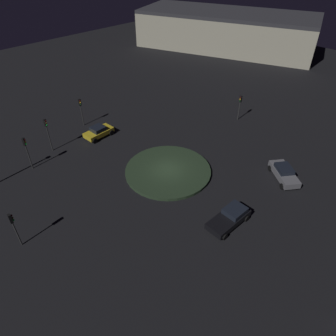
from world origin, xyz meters
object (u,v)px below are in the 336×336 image
Objects in this scene: traffic_light_east at (13,224)px; traffic_light_west at (240,103)px; car_black at (230,217)px; traffic_light_southeast_near at (26,147)px; store_building at (226,30)px; car_yellow at (99,132)px; traffic_light_southeast at (47,129)px; traffic_light_south at (81,107)px; car_grey at (284,173)px.

traffic_light_east is 32.22m from traffic_light_west.
traffic_light_east is (15.03, -11.25, 1.95)m from car_black.
traffic_light_east is 1.01× the size of traffic_light_west.
traffic_light_southeast_near is 0.10× the size of store_building.
car_yellow is 0.96× the size of traffic_light_southeast_near.
traffic_light_southeast_near is (3.45, 1.76, -0.19)m from traffic_light_southeast.
traffic_light_southeast_near is at bearing -91.72° from traffic_light_southeast.
car_yellow is 18.38m from traffic_light_east.
store_building reaches higher than traffic_light_south.
traffic_light_west is (-16.84, 14.34, -0.17)m from traffic_light_south.
traffic_light_east reaches higher than traffic_light_west.
traffic_light_southeast is 14.76m from traffic_light_east.
traffic_light_southeast reaches higher than car_black.
car_grey is at bearing -1.28° from traffic_light_southeast_near.
car_yellow is at bearing -6.77° from traffic_light_south.
car_grey is at bearing 113.61° from store_building.
traffic_light_southeast_near is 28.33m from traffic_light_west.
traffic_light_southeast is (6.03, -1.38, 2.33)m from car_yellow.
traffic_light_southeast is 1.07× the size of traffic_light_southeast_near.
traffic_light_south is at bearing 48.68° from traffic_light_east.
car_black is at bearing -93.64° from car_yellow.
car_black is at bearing -19.06° from traffic_light_southeast_near.
store_building reaches higher than traffic_light_east.
traffic_light_west is (-32.22, 0.05, -0.03)m from traffic_light_east.
traffic_light_southeast is at bearing -109.65° from car_grey.
traffic_light_west is 0.09× the size of store_building.
car_yellow is 6.61m from traffic_light_southeast.
car_yellow is at bearing 48.42° from traffic_light_southeast.
car_black is (9.63, -0.22, -0.03)m from car_grey.
car_grey is 0.11× the size of store_building.
car_grey is 1.23× the size of traffic_light_east.
store_building is at bearing 171.26° from car_grey.
traffic_light_southeast is (5.91, -22.84, 2.37)m from car_black.
traffic_light_east is at bearing -34.87° from car_black.
traffic_light_west is (-7.56, -11.42, 1.89)m from car_grey.
store_building reaches higher than car_black.
traffic_light_southeast is at bearing -32.56° from traffic_light_west.
store_building is (-58.77, -22.49, 1.22)m from traffic_light_east.
traffic_light_southeast reaches higher than traffic_light_southeast_near.
store_building is (-43.62, -12.28, 3.13)m from car_yellow.
traffic_light_southeast is at bearing 81.12° from store_building.
traffic_light_southeast reaches higher than traffic_light_west.
store_building is at bearing 26.72° from traffic_light_east.
traffic_light_south is at bearing 83.53° from car_yellow.
traffic_light_south reaches higher than car_yellow.
traffic_light_west reaches higher than car_grey.
traffic_light_southeast_near is at bearing 65.79° from traffic_light_east.
traffic_light_south reaches higher than traffic_light_east.
traffic_light_southeast is 6.82m from traffic_light_south.
traffic_light_east is (15.38, 14.29, -0.14)m from traffic_light_south.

